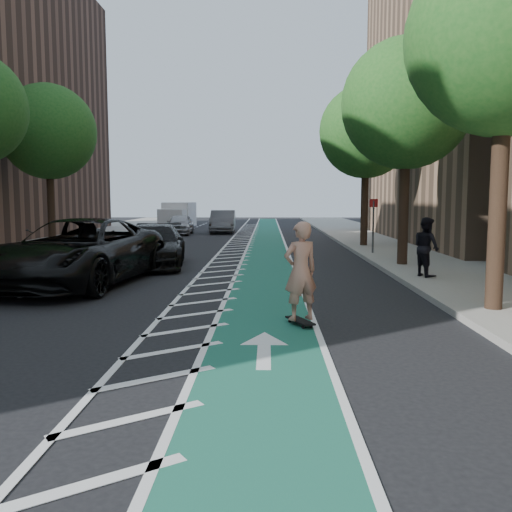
{
  "coord_description": "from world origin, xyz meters",
  "views": [
    {
      "loc": [
        3.06,
        -11.47,
        2.5
      ],
      "look_at": [
        2.77,
        1.68,
        1.1
      ],
      "focal_mm": 38.0,
      "sensor_mm": 36.0,
      "label": 1
    }
  ],
  "objects_px": {
    "skateboarder": "(301,271)",
    "suv_far": "(154,246)",
    "barrel_a": "(106,259)",
    "suv_near": "(79,252)"
  },
  "relations": [
    {
      "from": "skateboarder",
      "to": "suv_far",
      "type": "height_order",
      "value": "skateboarder"
    },
    {
      "from": "skateboarder",
      "to": "suv_far",
      "type": "xyz_separation_m",
      "value": [
        -4.83,
        9.28,
        -0.32
      ]
    },
    {
      "from": "suv_far",
      "to": "barrel_a",
      "type": "relative_size",
      "value": 6.06
    },
    {
      "from": "suv_near",
      "to": "barrel_a",
      "type": "relative_size",
      "value": 7.92
    },
    {
      "from": "suv_near",
      "to": "barrel_a",
      "type": "xyz_separation_m",
      "value": [
        -0.18,
        3.2,
        -0.55
      ]
    },
    {
      "from": "skateboarder",
      "to": "barrel_a",
      "type": "xyz_separation_m",
      "value": [
        -6.28,
        8.12,
        -0.67
      ]
    },
    {
      "from": "barrel_a",
      "to": "suv_near",
      "type": "bearing_deg",
      "value": -86.78
    },
    {
      "from": "suv_near",
      "to": "suv_far",
      "type": "xyz_separation_m",
      "value": [
        1.27,
        4.36,
        -0.19
      ]
    },
    {
      "from": "suv_near",
      "to": "suv_far",
      "type": "bearing_deg",
      "value": 81.43
    },
    {
      "from": "skateboarder",
      "to": "suv_far",
      "type": "bearing_deg",
      "value": -86.68
    }
  ]
}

